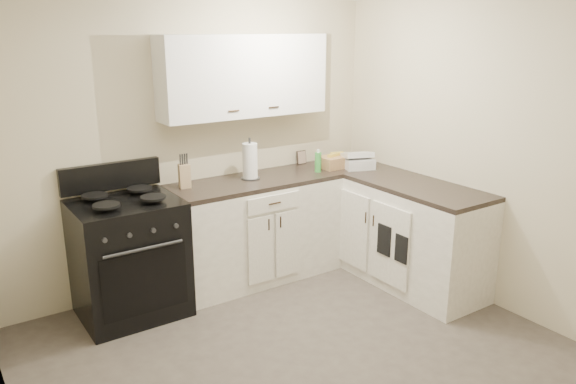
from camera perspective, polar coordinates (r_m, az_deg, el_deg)
floor at (r=4.04m, az=2.90°, el=-17.37°), size 3.60×3.60×0.00m
wall_back at (r=5.01m, az=-9.40°, el=4.72°), size 3.60×0.00×3.60m
wall_right at (r=4.78m, az=20.66°, el=3.33°), size 0.00×3.60×3.60m
wall_left at (r=2.85m, az=-27.12°, el=-5.81°), size 0.00×3.60×3.60m
base_cabinets_back at (r=5.16m, az=-3.29°, el=-3.98°), size 1.55×0.60×0.90m
base_cabinets_right at (r=5.30m, az=10.44°, el=-3.67°), size 0.60×1.90×0.90m
countertop_back at (r=5.02m, az=-3.37°, el=1.06°), size 1.55×0.60×0.04m
countertop_right at (r=5.16m, az=10.71°, el=1.24°), size 0.60×1.90×0.04m
upper_cabinets at (r=4.99m, az=-4.46°, el=11.69°), size 1.55×0.30×0.70m
stove at (r=4.68m, az=-15.84°, el=-6.65°), size 0.81×0.69×0.98m
knife_block at (r=4.80m, az=-10.47°, el=1.60°), size 0.11×0.10×0.20m
paper_towel at (r=5.01m, az=-3.88°, el=3.14°), size 0.16×0.16×0.32m
soap_bottle at (r=5.26m, az=3.07°, el=3.04°), size 0.07×0.07×0.18m
picture_frame at (r=5.58m, az=1.38°, el=3.55°), size 0.11×0.03×0.13m
wicker_basket at (r=5.46m, az=4.93°, el=3.10°), size 0.33×0.23×0.11m
countertop_grill at (r=5.45m, az=7.10°, el=2.95°), size 0.34×0.33×0.10m
oven_mitt_near at (r=4.79m, az=11.46°, el=-5.69°), size 0.02×0.14×0.24m
oven_mitt_far at (r=4.91m, az=9.77°, el=-4.82°), size 0.02×0.16×0.27m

